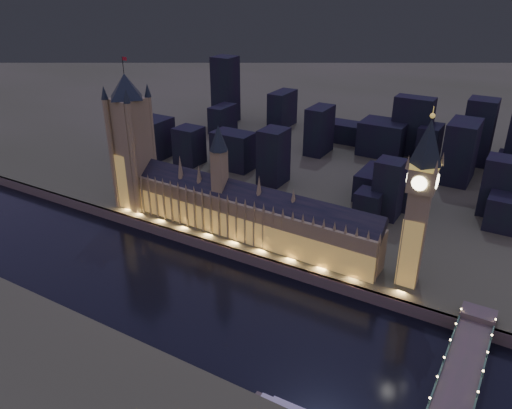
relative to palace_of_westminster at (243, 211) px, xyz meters
The scene contains 8 objects.
ground_plane 67.83m from the palace_of_westminster, 81.07° to the right, with size 2000.00×2000.00×0.00m, color black.
north_bank 458.91m from the palace_of_westminster, 88.79° to the left, with size 2000.00×960.00×8.00m, color #40472C.
embankment_wall 32.01m from the palace_of_westminster, 64.93° to the right, with size 2000.00×2.50×8.00m, color #57564A.
palace_of_westminster is the anchor object (origin of this frame).
victoria_tower 107.69m from the palace_of_westminster, behind, with size 31.68×31.68×116.26m.
elizabeth_tower 125.01m from the palace_of_westminster, ahead, with size 18.00×18.00×108.51m.
westminster_bridge 174.71m from the palace_of_westminster, 22.07° to the right, with size 18.20×113.00×15.90m.
city_backdrop 191.05m from the palace_of_westminster, 75.21° to the left, with size 475.44×215.63×78.16m.
Camera 1 is at (158.02, -204.26, 181.59)m, focal length 35.00 mm.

